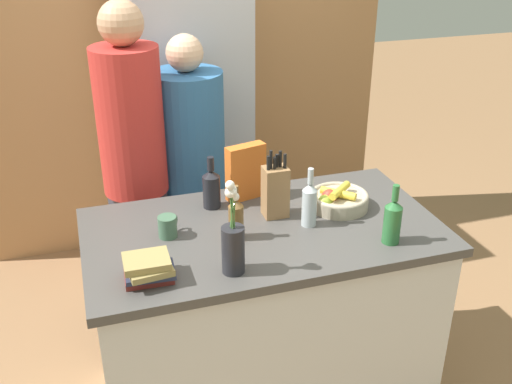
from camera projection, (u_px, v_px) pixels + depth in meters
kitchen_island at (263, 315)px, 2.76m from camera, size 1.51×0.83×0.94m
back_wall_wood at (181, 53)px, 3.86m from camera, size 2.71×0.12×2.60m
refrigerator at (185, 126)px, 3.70m from camera, size 0.73×0.62×1.86m
fruit_bowl at (338, 199)px, 2.70m from camera, size 0.27×0.27×0.11m
knife_block at (275, 191)px, 2.60m from camera, size 0.11×0.09×0.31m
flower_vase at (233, 243)px, 2.20m from camera, size 0.09×0.09×0.38m
cereal_box at (246, 172)px, 2.75m from camera, size 0.19×0.10×0.26m
coffee_mug at (168, 226)px, 2.46m from camera, size 0.09×0.10×0.09m
book_stack at (148, 269)px, 2.18m from camera, size 0.19×0.16×0.10m
bottle_oil at (211, 188)px, 2.68m from camera, size 0.08×0.08×0.24m
bottle_vinegar at (236, 218)px, 2.43m from camera, size 0.06×0.06×0.24m
bottle_wine at (309, 203)px, 2.53m from camera, size 0.06×0.06×0.26m
bottle_water at (392, 220)px, 2.40m from camera, size 0.07×0.07×0.26m
person_at_sink at (134, 161)px, 2.97m from camera, size 0.32×0.32×1.80m
person_in_blue at (191, 168)px, 3.21m from camera, size 0.37×0.37×1.61m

